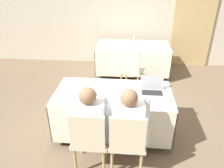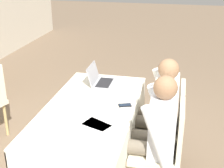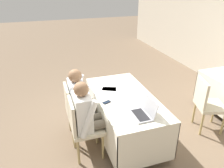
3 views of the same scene
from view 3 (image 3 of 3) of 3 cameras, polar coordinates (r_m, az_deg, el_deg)
The scene contains 12 objects.
ground_plane at distance 3.79m, azimuth 3.14°, elevation -13.05°, with size 24.00×24.00×0.00m, color brown.
conference_table_near at distance 3.46m, azimuth 3.36°, elevation -5.82°, with size 1.70×0.86×0.73m.
laptop at distance 2.94m, azimuth 8.14°, elevation -7.46°, with size 0.33×0.28×0.22m.
cell_phone at distance 3.22m, azimuth -1.41°, elevation -4.78°, with size 0.11×0.14×0.01m.
paper_beside_laptop at distance 3.58m, azimuth -1.24°, elevation -1.51°, with size 0.30×0.35×0.00m.
paper_centre_table at distance 3.63m, azimuth -0.18°, elevation -1.09°, with size 0.32×0.36×0.00m.
paper_left_edge at distance 3.33m, azimuth 4.71°, elevation -3.80°, with size 0.21×0.30×0.00m.
chair_near_left at distance 3.51m, azimuth -9.35°, elevation -6.46°, with size 0.44×0.44×0.93m.
chair_near_right at distance 3.14m, azimuth -7.90°, elevation -10.68°, with size 0.44×0.44×0.93m.
chair_far_spare at distance 3.96m, azimuth 23.54°, elevation -4.48°, with size 0.55×0.55×0.93m.
person_checkered_shirt at distance 3.44m, azimuth -7.83°, elevation -3.96°, with size 0.50×0.52×1.19m.
person_white_shirt at distance 3.06m, azimuth -6.15°, elevation -7.96°, with size 0.50×0.52×1.19m.
Camera 3 is at (2.73, -1.12, 2.37)m, focal length 35.00 mm.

